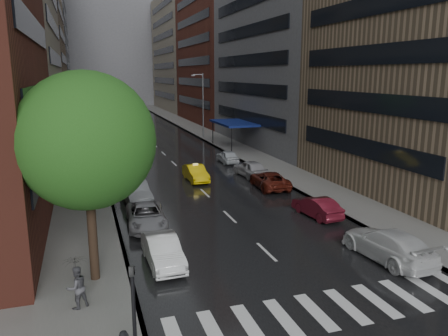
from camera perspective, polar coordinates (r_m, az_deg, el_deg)
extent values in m
plane|color=gray|center=(20.04, 10.27, -15.02)|extent=(220.00, 220.00, 0.00)
cube|color=black|center=(66.79, -10.34, 4.22)|extent=(14.00, 140.00, 0.01)
cube|color=gray|center=(66.21, -18.09, 3.80)|extent=(4.00, 140.00, 0.15)
cube|color=gray|center=(68.53, -2.85, 4.66)|extent=(4.00, 140.00, 0.15)
cube|color=silver|center=(16.84, -1.47, -20.49)|extent=(0.55, 2.80, 0.01)
cube|color=silver|center=(17.22, 3.28, -19.69)|extent=(0.55, 2.80, 0.01)
cube|color=silver|center=(17.71, 7.75, -18.81)|extent=(0.55, 2.80, 0.01)
cube|color=silver|center=(18.29, 11.91, -17.89)|extent=(0.55, 2.80, 0.01)
cube|color=silver|center=(18.96, 15.75, -16.95)|extent=(0.55, 2.80, 0.01)
cube|color=silver|center=(19.70, 19.29, -16.02)|extent=(0.55, 2.80, 0.01)
cube|color=silver|center=(20.51, 22.52, -15.10)|extent=(0.55, 2.80, 0.01)
cube|color=silver|center=(21.39, 25.48, -14.22)|extent=(0.55, 2.80, 0.01)
cube|color=#937A5B|center=(79.86, -23.08, 12.66)|extent=(8.00, 28.00, 22.00)
cube|color=slate|center=(110.22, -22.12, 16.54)|extent=(8.00, 32.00, 38.00)
cube|color=slate|center=(56.84, 6.94, 15.08)|extent=(8.00, 28.00, 24.00)
cube|color=maroon|center=(83.51, -1.45, 18.36)|extent=(8.00, 28.00, 36.00)
cube|color=gray|center=(112.22, -5.95, 14.69)|extent=(8.00, 32.00, 28.00)
cube|color=slate|center=(134.05, -14.71, 14.82)|extent=(40.00, 14.00, 32.00)
cylinder|color=#382619|center=(20.02, -16.85, -7.45)|extent=(0.40, 0.40, 5.10)
sphere|color=#1E5116|center=(19.11, -17.56, 3.42)|extent=(5.82, 5.82, 5.82)
cylinder|color=#382619|center=(36.02, -17.51, 1.04)|extent=(0.40, 0.40, 4.93)
sphere|color=#1E5116|center=(35.52, -17.89, 6.91)|extent=(5.64, 5.64, 5.64)
cylinder|color=#382619|center=(48.68, -17.72, 3.78)|extent=(0.40, 0.40, 4.86)
sphere|color=#1E5116|center=(48.31, -18.00, 8.06)|extent=(5.56, 5.56, 5.56)
imported|color=yellow|center=(37.77, -3.73, -0.66)|extent=(1.53, 4.22, 1.38)
imported|color=white|center=(21.72, -8.00, -10.66)|extent=(1.63, 4.32, 1.41)
imported|color=gray|center=(26.99, -10.12, -6.17)|extent=(2.49, 4.98, 1.36)
imported|color=slate|center=(32.05, -11.47, -3.07)|extent=(2.01, 4.86, 1.57)
imported|color=gray|center=(37.45, -12.46, -1.05)|extent=(2.69, 5.12, 1.38)
imported|color=#10174D|center=(45.36, -13.50, 1.28)|extent=(2.51, 5.31, 1.49)
imported|color=silver|center=(23.53, 20.62, -9.31)|extent=(2.54, 5.54, 1.57)
imported|color=maroon|center=(29.01, 12.03, -4.97)|extent=(1.80, 4.12, 1.32)
imported|color=#5D1C12|center=(35.50, 5.97, -1.56)|extent=(2.66, 5.07, 1.36)
imported|color=#AEADB3|center=(39.31, 3.47, -0.05)|extent=(2.22, 4.59, 1.51)
imported|color=silver|center=(45.38, 0.45, 1.53)|extent=(1.60, 3.94, 1.34)
imported|color=#4A494E|center=(18.43, -18.67, -14.55)|extent=(1.04, 0.96, 1.71)
imported|color=black|center=(18.09, -18.84, -12.30)|extent=(0.96, 0.98, 0.88)
cylinder|color=black|center=(14.20, -11.62, -19.27)|extent=(0.12, 0.12, 3.20)
imported|color=black|center=(13.53, -11.89, -14.20)|extent=(0.18, 0.15, 0.90)
cylinder|color=gray|center=(45.82, -16.86, 6.14)|extent=(0.18, 0.18, 9.00)
cube|color=gray|center=(45.65, -15.40, 11.49)|extent=(0.50, 0.22, 0.16)
cylinder|color=gray|center=(62.95, -2.76, 8.18)|extent=(0.18, 0.18, 9.00)
cube|color=gray|center=(62.44, -4.06, 11.98)|extent=(0.50, 0.22, 0.16)
cube|color=navy|center=(53.92, 1.31, 5.90)|extent=(4.00, 8.00, 0.25)
cylinder|color=black|center=(50.04, 1.01, 3.67)|extent=(0.12, 0.12, 3.00)
cylinder|color=black|center=(57.21, -1.47, 4.75)|extent=(0.12, 0.12, 3.00)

